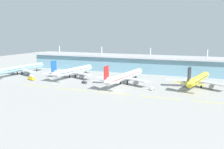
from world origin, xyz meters
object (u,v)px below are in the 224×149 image
Objects in this scene: airliner_near_middle at (73,71)px; fuel_truck at (31,78)px; baggage_cart at (152,89)px; pushback_tug at (84,82)px; airliner_far_middle at (198,79)px; airliner_nearest at (20,68)px; airliner_center at (125,76)px.

airliner_near_middle reaches higher than fuel_truck.
baggage_cart is 0.81× the size of pushback_tug.
pushback_tug is at bearing -167.92° from airliner_far_middle.
airliner_nearest and airliner_near_middle have the same top height.
airliner_nearest is 172.80m from airliner_far_middle.
airliner_center reaches higher than pushback_tug.
fuel_truck is at bearing -174.34° from pushback_tug.
airliner_far_middle is 92.38m from pushback_tug.
airliner_far_middle reaches higher than fuel_truck.
airliner_center is at bearing -171.00° from airliner_far_middle.
airliner_nearest is 59.56m from airliner_near_middle.
pushback_tug is (82.59, -16.35, -5.36)m from airliner_nearest.
airliner_center is at bearing -10.91° from airliner_near_middle.
airliner_nearest reaches higher than baggage_cart.
baggage_cart is at bearing -143.31° from airliner_far_middle.
airliner_far_middle is 143.88m from fuel_truck.
fuel_truck is 1.53× the size of pushback_tug.
airliner_far_middle is at bearing -0.83° from airliner_near_middle.
airliner_near_middle is 16.18× the size of baggage_cart.
airliner_near_middle is 31.72m from pushback_tug.
airliner_nearest is at bearing 145.34° from fuel_truck.
airliner_center is 14.51× the size of pushback_tug.
baggage_cart is (141.67, -20.22, -5.19)m from airliner_nearest.
airliner_near_middle and airliner_far_middle have the same top height.
airliner_nearest is 84.36m from pushback_tug.
airliner_nearest is 0.97× the size of airliner_center.
airliner_nearest is at bearing -175.57° from airliner_near_middle.
airliner_center is at bearing -3.06° from airliner_nearest.
airliner_far_middle reaches higher than pushback_tug.
airliner_near_middle is 8.50× the size of fuel_truck.
airliner_center is 85.65m from fuel_truck.
baggage_cart is 59.21m from pushback_tug.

